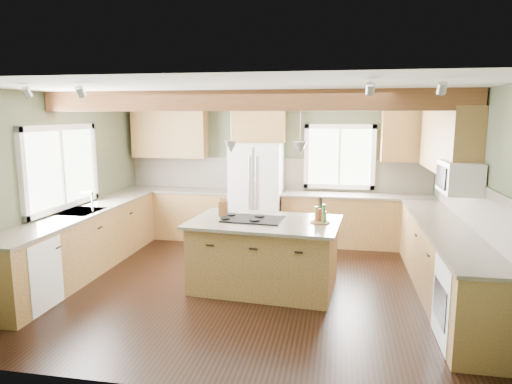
# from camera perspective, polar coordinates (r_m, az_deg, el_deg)

# --- Properties ---
(floor) EXTENTS (5.60, 5.60, 0.00)m
(floor) POSITION_cam_1_polar(r_m,az_deg,el_deg) (6.38, -0.71, -11.46)
(floor) COLOR black
(floor) RESTS_ON ground
(ceiling) EXTENTS (5.60, 5.60, 0.00)m
(ceiling) POSITION_cam_1_polar(r_m,az_deg,el_deg) (5.96, -0.76, 12.58)
(ceiling) COLOR silver
(ceiling) RESTS_ON wall_back
(wall_back) EXTENTS (5.60, 0.00, 5.60)m
(wall_back) POSITION_cam_1_polar(r_m,az_deg,el_deg) (8.47, 2.53, 2.88)
(wall_back) COLOR #424933
(wall_back) RESTS_ON ground
(wall_left) EXTENTS (0.00, 5.00, 5.00)m
(wall_left) POSITION_cam_1_polar(r_m,az_deg,el_deg) (7.12, -23.44, 0.80)
(wall_left) COLOR #424933
(wall_left) RESTS_ON ground
(wall_right) EXTENTS (0.00, 5.00, 5.00)m
(wall_right) POSITION_cam_1_polar(r_m,az_deg,el_deg) (6.15, 25.82, -0.65)
(wall_right) COLOR #424933
(wall_right) RESTS_ON ground
(ceiling_beam) EXTENTS (5.55, 0.26, 0.26)m
(ceiling_beam) POSITION_cam_1_polar(r_m,az_deg,el_deg) (5.88, -0.89, 11.35)
(ceiling_beam) COLOR brown
(ceiling_beam) RESTS_ON ceiling
(soffit_trim) EXTENTS (5.55, 0.20, 0.10)m
(soffit_trim) POSITION_cam_1_polar(r_m,az_deg,el_deg) (8.32, 2.50, 11.32)
(soffit_trim) COLOR brown
(soffit_trim) RESTS_ON ceiling
(backsplash_back) EXTENTS (5.58, 0.03, 0.58)m
(backsplash_back) POSITION_cam_1_polar(r_m,az_deg,el_deg) (8.47, 2.52, 2.27)
(backsplash_back) COLOR brown
(backsplash_back) RESTS_ON wall_back
(backsplash_right) EXTENTS (0.03, 3.70, 0.58)m
(backsplash_right) POSITION_cam_1_polar(r_m,az_deg,el_deg) (6.20, 25.51, -1.38)
(backsplash_right) COLOR brown
(backsplash_right) RESTS_ON wall_right
(base_cab_back_left) EXTENTS (2.02, 0.60, 0.88)m
(base_cab_back_left) POSITION_cam_1_polar(r_m,az_deg,el_deg) (8.76, -9.48, -2.73)
(base_cab_back_left) COLOR brown
(base_cab_back_left) RESTS_ON floor
(counter_back_left) EXTENTS (2.06, 0.64, 0.04)m
(counter_back_left) POSITION_cam_1_polar(r_m,az_deg,el_deg) (8.67, -9.56, 0.24)
(counter_back_left) COLOR #463F33
(counter_back_left) RESTS_ON base_cab_back_left
(base_cab_back_right) EXTENTS (2.62, 0.60, 0.88)m
(base_cab_back_right) POSITION_cam_1_polar(r_m,az_deg,el_deg) (8.25, 12.52, -3.58)
(base_cab_back_right) COLOR brown
(base_cab_back_right) RESTS_ON floor
(counter_back_right) EXTENTS (2.66, 0.64, 0.04)m
(counter_back_right) POSITION_cam_1_polar(r_m,az_deg,el_deg) (8.16, 12.63, -0.44)
(counter_back_right) COLOR #463F33
(counter_back_right) RESTS_ON base_cab_back_right
(base_cab_left) EXTENTS (0.60, 3.70, 0.88)m
(base_cab_left) POSITION_cam_1_polar(r_m,az_deg,el_deg) (7.17, -20.76, -5.99)
(base_cab_left) COLOR brown
(base_cab_left) RESTS_ON floor
(counter_left) EXTENTS (0.64, 3.74, 0.04)m
(counter_left) POSITION_cam_1_polar(r_m,az_deg,el_deg) (7.07, -20.98, -2.40)
(counter_left) COLOR #463F33
(counter_left) RESTS_ON base_cab_left
(base_cab_right) EXTENTS (0.60, 3.70, 0.88)m
(base_cab_right) POSITION_cam_1_polar(r_m,az_deg,el_deg) (6.32, 22.48, -8.19)
(base_cab_right) COLOR brown
(base_cab_right) RESTS_ON floor
(counter_right) EXTENTS (0.64, 3.74, 0.04)m
(counter_right) POSITION_cam_1_polar(r_m,az_deg,el_deg) (6.20, 22.75, -4.13)
(counter_right) COLOR #463F33
(counter_right) RESTS_ON base_cab_right
(upper_cab_back_left) EXTENTS (1.40, 0.35, 0.90)m
(upper_cab_back_left) POSITION_cam_1_polar(r_m,az_deg,el_deg) (8.75, -10.72, 7.21)
(upper_cab_back_left) COLOR brown
(upper_cab_back_left) RESTS_ON wall_back
(upper_cab_over_fridge) EXTENTS (0.96, 0.35, 0.70)m
(upper_cab_over_fridge) POSITION_cam_1_polar(r_m,az_deg,el_deg) (8.29, 0.33, 8.64)
(upper_cab_over_fridge) COLOR brown
(upper_cab_over_fridge) RESTS_ON wall_back
(upper_cab_right) EXTENTS (0.35, 2.20, 0.90)m
(upper_cab_right) POSITION_cam_1_polar(r_m,az_deg,el_deg) (6.90, 22.86, 6.03)
(upper_cab_right) COLOR brown
(upper_cab_right) RESTS_ON wall_right
(upper_cab_back_corner) EXTENTS (0.90, 0.35, 0.90)m
(upper_cab_back_corner) POSITION_cam_1_polar(r_m,az_deg,el_deg) (8.25, 18.54, 6.75)
(upper_cab_back_corner) COLOR brown
(upper_cab_back_corner) RESTS_ON wall_back
(window_left) EXTENTS (0.04, 1.60, 1.05)m
(window_left) POSITION_cam_1_polar(r_m,az_deg,el_deg) (7.12, -23.22, 2.85)
(window_left) COLOR white
(window_left) RESTS_ON wall_left
(window_back) EXTENTS (1.10, 0.04, 1.00)m
(window_back) POSITION_cam_1_polar(r_m,az_deg,el_deg) (8.35, 10.39, 4.36)
(window_back) COLOR white
(window_back) RESTS_ON wall_back
(sink) EXTENTS (0.50, 0.65, 0.03)m
(sink) POSITION_cam_1_polar(r_m,az_deg,el_deg) (7.06, -20.98, -2.36)
(sink) COLOR #262628
(sink) RESTS_ON counter_left
(faucet) EXTENTS (0.02, 0.02, 0.28)m
(faucet) POSITION_cam_1_polar(r_m,az_deg,el_deg) (6.95, -19.78, -1.26)
(faucet) COLOR #B2B2B7
(faucet) RESTS_ON sink
(dishwasher) EXTENTS (0.60, 0.60, 0.84)m
(dishwasher) POSITION_cam_1_polar(r_m,az_deg,el_deg) (6.15, -26.98, -9.11)
(dishwasher) COLOR white
(dishwasher) RESTS_ON floor
(oven) EXTENTS (0.60, 0.72, 0.84)m
(oven) POSITION_cam_1_polar(r_m,az_deg,el_deg) (5.13, 25.39, -12.65)
(oven) COLOR white
(oven) RESTS_ON floor
(microwave) EXTENTS (0.40, 0.70, 0.38)m
(microwave) POSITION_cam_1_polar(r_m,az_deg,el_deg) (6.01, 24.10, 1.67)
(microwave) COLOR white
(microwave) RESTS_ON wall_right
(pendant_left) EXTENTS (0.18, 0.18, 0.16)m
(pendant_left) POSITION_cam_1_polar(r_m,az_deg,el_deg) (5.99, -3.14, 5.65)
(pendant_left) COLOR #B2B2B7
(pendant_left) RESTS_ON ceiling
(pendant_right) EXTENTS (0.18, 0.18, 0.16)m
(pendant_right) POSITION_cam_1_polar(r_m,az_deg,el_deg) (5.77, 5.52, 5.47)
(pendant_right) COLOR #B2B2B7
(pendant_right) RESTS_ON ceiling
(refrigerator) EXTENTS (0.90, 0.74, 1.80)m
(refrigerator) POSITION_cam_1_polar(r_m,az_deg,el_deg) (8.21, 0.07, -0.15)
(refrigerator) COLOR silver
(refrigerator) RESTS_ON floor
(island) EXTENTS (1.90, 1.26, 0.88)m
(island) POSITION_cam_1_polar(r_m,az_deg,el_deg) (6.13, 1.06, -7.97)
(island) COLOR olive
(island) RESTS_ON floor
(island_top) EXTENTS (2.04, 1.39, 0.04)m
(island_top) POSITION_cam_1_polar(r_m,az_deg,el_deg) (6.01, 1.08, -3.79)
(island_top) COLOR #463F33
(island_top) RESTS_ON island
(cooktop) EXTENTS (0.83, 0.59, 0.02)m
(cooktop) POSITION_cam_1_polar(r_m,az_deg,el_deg) (6.04, -0.32, -3.42)
(cooktop) COLOR black
(cooktop) RESTS_ON island_top
(knife_block) EXTENTS (0.13, 0.10, 0.20)m
(knife_block) POSITION_cam_1_polar(r_m,az_deg,el_deg) (6.29, -4.10, -2.06)
(knife_block) COLOR brown
(knife_block) RESTS_ON island_top
(utensil_crock) EXTENTS (0.12, 0.12, 0.14)m
(utensil_crock) POSITION_cam_1_polar(r_m,az_deg,el_deg) (6.04, 8.01, -2.91)
(utensil_crock) COLOR #3B362F
(utensil_crock) RESTS_ON island_top
(bottle_tray) EXTENTS (0.26, 0.26, 0.23)m
(bottle_tray) POSITION_cam_1_polar(r_m,az_deg,el_deg) (5.91, 8.04, -2.74)
(bottle_tray) COLOR brown
(bottle_tray) RESTS_ON island_top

